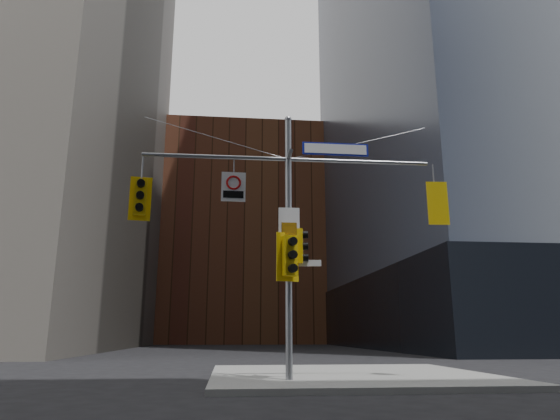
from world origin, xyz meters
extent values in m
plane|color=black|center=(0.00, 0.00, 0.00)|extent=(160.00, 160.00, 0.00)
cube|color=gray|center=(2.00, 4.00, 0.07)|extent=(8.00, 8.00, 0.15)
cube|color=black|center=(28.00, 32.00, 3.00)|extent=(36.40, 36.40, 6.00)
cube|color=brown|center=(0.00, 58.00, 14.00)|extent=(26.00, 20.00, 28.00)
cylinder|color=gray|center=(0.00, 2.00, 3.60)|extent=(0.18, 0.18, 7.20)
sphere|color=gray|center=(0.00, 2.00, 7.20)|extent=(0.20, 0.20, 0.20)
cylinder|color=gray|center=(-2.00, 2.00, 6.00)|extent=(4.00, 0.11, 0.11)
cylinder|color=gray|center=(2.00, 2.00, 6.00)|extent=(4.00, 0.11, 0.11)
cylinder|color=gray|center=(0.00, 1.65, 6.00)|extent=(0.10, 0.70, 0.10)
cylinder|color=gray|center=(-2.00, 2.00, 6.55)|extent=(4.00, 0.02, 1.12)
cylinder|color=gray|center=(2.00, 2.00, 6.55)|extent=(4.00, 0.02, 1.12)
cube|color=#DDB10B|center=(-3.97, 2.00, 4.80)|extent=(0.35, 0.27, 0.98)
cube|color=#DDB10B|center=(-3.99, 2.17, 4.80)|extent=(0.58, 0.13, 1.21)
cylinder|color=black|center=(-3.94, 1.82, 5.13)|extent=(0.23, 0.18, 0.20)
cylinder|color=black|center=(-3.95, 1.89, 5.13)|extent=(0.18, 0.05, 0.18)
cylinder|color=black|center=(-3.94, 1.82, 4.80)|extent=(0.23, 0.18, 0.20)
cylinder|color=black|center=(-3.95, 1.89, 4.80)|extent=(0.18, 0.05, 0.18)
cylinder|color=black|center=(-3.94, 1.82, 4.47)|extent=(0.23, 0.18, 0.20)
cylinder|color=#0CE559|center=(-3.95, 1.89, 4.47)|extent=(0.18, 0.05, 0.18)
cube|color=#DDB10B|center=(4.17, 2.00, 4.80)|extent=(0.33, 0.24, 0.99)
cube|color=#DDB10B|center=(4.16, 1.83, 4.80)|extent=(0.59, 0.07, 1.23)
cylinder|color=black|center=(4.18, 2.19, 5.13)|extent=(0.22, 0.16, 0.21)
cylinder|color=black|center=(4.18, 2.11, 5.13)|extent=(0.18, 0.03, 0.18)
cylinder|color=black|center=(4.18, 2.19, 4.80)|extent=(0.22, 0.16, 0.21)
cylinder|color=black|center=(4.18, 2.11, 4.80)|extent=(0.18, 0.03, 0.18)
cylinder|color=black|center=(4.18, 2.19, 4.47)|extent=(0.22, 0.16, 0.21)
cylinder|color=black|center=(4.18, 2.11, 4.47)|extent=(0.18, 0.03, 0.18)
cube|color=#DDB10B|center=(0.28, 2.00, 3.55)|extent=(0.26, 0.33, 0.93)
cylinder|color=black|center=(0.45, 1.97, 3.86)|extent=(0.17, 0.22, 0.19)
cylinder|color=black|center=(0.38, 1.98, 3.86)|extent=(0.05, 0.17, 0.17)
cylinder|color=black|center=(0.45, 1.97, 3.55)|extent=(0.17, 0.22, 0.19)
cylinder|color=black|center=(0.38, 1.98, 3.55)|extent=(0.05, 0.17, 0.17)
cylinder|color=black|center=(0.45, 1.97, 3.24)|extent=(0.17, 0.22, 0.19)
cylinder|color=black|center=(0.38, 1.98, 3.24)|extent=(0.05, 0.17, 0.17)
cube|color=#DDB10B|center=(0.00, 1.72, 3.24)|extent=(0.39, 0.32, 1.04)
cube|color=#DDB10B|center=(-0.05, 1.89, 3.24)|extent=(0.61, 0.20, 1.29)
cylinder|color=black|center=(0.05, 1.53, 3.59)|extent=(0.25, 0.21, 0.22)
cylinder|color=black|center=(0.03, 1.60, 3.59)|extent=(0.19, 0.07, 0.19)
cylinder|color=black|center=(0.05, 1.53, 3.24)|extent=(0.25, 0.21, 0.22)
cylinder|color=black|center=(0.03, 1.60, 3.24)|extent=(0.19, 0.07, 0.19)
cylinder|color=black|center=(0.05, 1.53, 2.90)|extent=(0.25, 0.21, 0.22)
cylinder|color=black|center=(0.03, 1.60, 2.90)|extent=(0.19, 0.07, 0.19)
cube|color=#0F188F|center=(1.35, 2.00, 6.35)|extent=(1.90, 0.06, 0.37)
cube|color=silver|center=(1.35, 1.98, 6.35)|extent=(1.78, 0.02, 0.28)
cube|color=silver|center=(-1.50, 1.98, 5.15)|extent=(0.66, 0.05, 0.82)
torus|color=#B20A0A|center=(-1.50, 1.96, 5.26)|extent=(0.41, 0.07, 0.41)
cube|color=black|center=(-1.50, 1.96, 4.93)|extent=(0.55, 0.03, 0.20)
cube|color=silver|center=(0.00, 1.88, 4.20)|extent=(0.57, 0.03, 0.74)
cube|color=#D88C00|center=(0.00, 1.86, 4.00)|extent=(0.41, 0.01, 0.33)
cube|color=silver|center=(0.45, 2.00, 3.10)|extent=(0.84, 0.11, 0.17)
cube|color=#145926|center=(0.00, 2.45, 2.90)|extent=(0.04, 0.76, 0.15)
camera|label=1|loc=(-1.53, -11.07, 1.29)|focal=32.00mm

